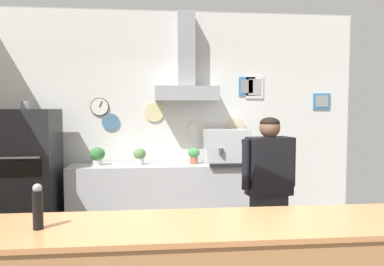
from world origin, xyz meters
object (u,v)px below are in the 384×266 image
Objects in this scene: espresso_machine at (227,147)px; pepper_grinder at (38,207)px; potted_thyme at (140,156)px; shop_worker at (269,191)px; potted_sage at (254,156)px; pizza_oven at (29,174)px; potted_oregano at (97,155)px; potted_basil at (194,154)px.

espresso_machine is 3.34m from pepper_grinder.
shop_worker is at bearing -48.32° from potted_thyme.
potted_sage is (0.39, 0.02, -0.13)m from espresso_machine.
pizza_oven is 6.98× the size of pepper_grinder.
potted_sage is at bearing 3.28° from pizza_oven.
espresso_machine is at bearing 61.04° from pepper_grinder.
shop_worker reaches higher than potted_oregano.
potted_sage is (0.25, 1.48, 0.16)m from shop_worker.
potted_basil is (-0.84, 0.03, 0.02)m from potted_sage.
potted_basil is at bearing 172.84° from espresso_machine.
shop_worker reaches higher than pepper_grinder.
potted_oregano is 0.97× the size of pepper_grinder.
pizza_oven reaches higher than potted_oregano.
pizza_oven is 2.61m from espresso_machine.
potted_sage is 0.77× the size of potted_oregano.
espresso_machine is (-0.14, 1.46, 0.29)m from shop_worker.
pizza_oven is 2.16m from potted_basil.
potted_oregano reaches higher than potted_thyme.
potted_sage is 3.56m from pepper_grinder.
espresso_machine is at bearing -1.68° from potted_thyme.
potted_basil is at bearing -81.68° from shop_worker.
pepper_grinder is (-2.01, -2.94, 0.12)m from potted_sage.
pepper_grinder is at bearing -87.34° from potted_oregano.
potted_oregano is (-2.15, 0.02, 0.03)m from potted_sage.
espresso_machine is 0.41m from potted_sage.
potted_thyme reaches higher than potted_sage.
espresso_machine is 2.64× the size of potted_thyme.
espresso_machine reaches higher than pepper_grinder.
potted_oregano is (-1.75, 0.04, -0.09)m from espresso_machine.
shop_worker reaches higher than potted_sage.
pizza_oven is 9.32× the size of potted_sage.
potted_sage is at bearing -2.36° from potted_basil.
potted_basil is (-0.45, 0.06, -0.10)m from espresso_machine.
shop_worker reaches higher than potted_thyme.
pepper_grinder reaches higher than potted_thyme.
pizza_oven is at bearing -174.51° from potted_basil.
pizza_oven is 2.95m from pepper_grinder.
potted_sage is at bearing 3.15° from espresso_machine.
shop_worker is 7.04× the size of potted_thyme.
potted_thyme is (-1.33, 1.50, 0.18)m from shop_worker.
pizza_oven is 2.99m from potted_sage.
pepper_grinder reaches higher than potted_oregano.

